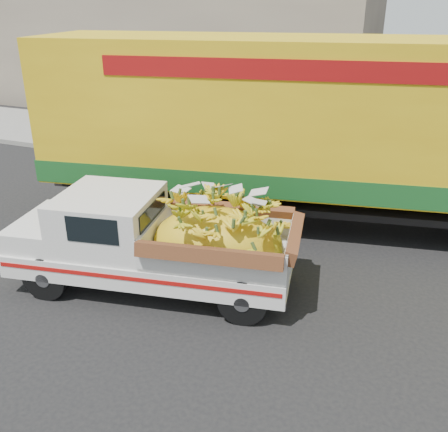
% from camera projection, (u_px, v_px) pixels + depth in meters
% --- Properties ---
extents(ground, '(100.00, 100.00, 0.00)m').
position_uv_depth(ground, '(165.00, 306.00, 7.88)').
color(ground, black).
rests_on(ground, ground).
extents(curb, '(60.00, 0.25, 0.15)m').
position_uv_depth(curb, '(283.00, 177.00, 13.38)').
color(curb, gray).
rests_on(curb, ground).
extents(sidewalk, '(60.00, 4.00, 0.14)m').
position_uv_depth(sidewalk, '(303.00, 156.00, 15.16)').
color(sidewalk, gray).
rests_on(sidewalk, ground).
extents(building_left, '(18.00, 6.00, 5.00)m').
position_uv_depth(building_left, '(163.00, 48.00, 22.01)').
color(building_left, gray).
rests_on(building_left, ground).
extents(pickup_truck, '(4.79, 2.47, 1.60)m').
position_uv_depth(pickup_truck, '(173.00, 242.00, 8.03)').
color(pickup_truck, black).
rests_on(pickup_truck, ground).
extents(semi_trailer, '(12.08, 4.67, 3.80)m').
position_uv_depth(semi_trailer, '(334.00, 127.00, 9.90)').
color(semi_trailer, black).
rests_on(semi_trailer, ground).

